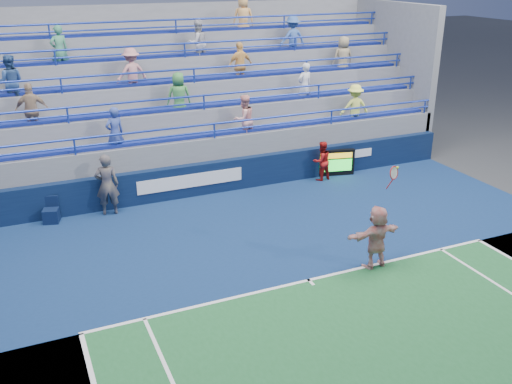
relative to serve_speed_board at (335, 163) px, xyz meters
name	(u,v)px	position (x,y,z in m)	size (l,w,h in m)	color
ground	(309,281)	(-4.51, -6.28, -0.50)	(120.00, 120.00, 0.00)	#333538
sponsor_wall	(218,177)	(-4.50, 0.22, 0.05)	(18.00, 0.32, 1.10)	#091736
bleacher_stand	(184,122)	(-4.51, 3.99, 1.05)	(18.00, 5.60, 6.13)	slate
serve_speed_board	(335,163)	(0.00, 0.00, 0.00)	(1.42, 0.46, 0.99)	black
judge_chair	(51,215)	(-9.97, -0.13, -0.24)	(0.55, 0.56, 0.79)	#0B1838
tennis_player	(377,237)	(-2.60, -6.31, 0.35)	(1.58, 0.58, 2.70)	white
line_judge	(107,185)	(-8.25, -0.21, 0.48)	(0.71, 0.47, 1.95)	#141837
ball_girl	(322,161)	(-0.70, -0.19, 0.22)	(0.70, 0.55, 1.44)	#AC1513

